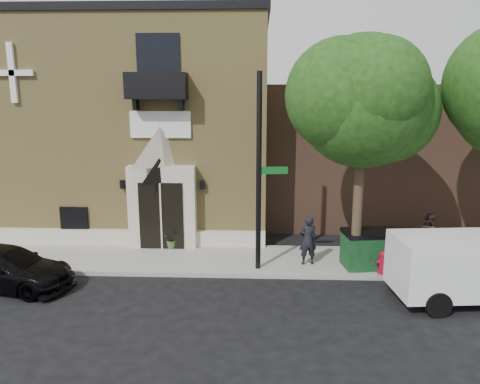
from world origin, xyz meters
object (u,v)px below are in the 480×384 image
(pedestrian_far, at_px, (429,235))
(dumpster, at_px, (372,249))
(pedestrian_near, at_px, (308,240))
(street_sign, at_px, (259,173))
(black_sedan, at_px, (6,268))
(fire_hydrant, at_px, (383,262))

(pedestrian_far, bearing_deg, dumpster, 106.07)
(pedestrian_near, bearing_deg, pedestrian_far, -179.04)
(street_sign, relative_size, dumpster, 3.13)
(street_sign, distance_m, pedestrian_far, 6.88)
(black_sedan, height_order, street_sign, street_sign)
(fire_hydrant, bearing_deg, street_sign, 175.40)
(black_sedan, bearing_deg, street_sign, -66.85)
(street_sign, height_order, fire_hydrant, street_sign)
(street_sign, bearing_deg, dumpster, -0.33)
(dumpster, bearing_deg, pedestrian_far, 17.45)
(street_sign, height_order, pedestrian_near, street_sign)
(street_sign, relative_size, pedestrian_near, 3.76)
(black_sedan, xyz_separation_m, pedestrian_far, (14.28, 3.00, 0.34))
(street_sign, bearing_deg, pedestrian_near, 9.84)
(dumpster, height_order, pedestrian_near, pedestrian_near)
(pedestrian_near, bearing_deg, street_sign, 3.31)
(black_sedan, distance_m, dumpster, 12.10)
(pedestrian_near, relative_size, pedestrian_far, 1.06)
(street_sign, xyz_separation_m, dumpster, (3.92, 0.29, -2.68))
(black_sedan, bearing_deg, pedestrian_far, -66.20)
(dumpster, bearing_deg, pedestrian_near, 167.86)
(dumpster, distance_m, pedestrian_far, 2.59)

